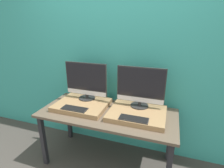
{
  "coord_description": "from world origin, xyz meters",
  "views": [
    {
      "loc": [
        0.64,
        -1.35,
        1.7
      ],
      "look_at": [
        0.0,
        0.52,
        1.01
      ],
      "focal_mm": 28.0,
      "sensor_mm": 36.0,
      "label": 1
    }
  ],
  "objects_px": {
    "monitor_right": "(140,87)",
    "keyboard_right": "(134,119)",
    "monitor_left": "(86,81)",
    "keyboard_left": "(74,109)"
  },
  "relations": [
    {
      "from": "keyboard_right",
      "to": "keyboard_left",
      "type": "bearing_deg",
      "value": 180.0
    },
    {
      "from": "monitor_left",
      "to": "keyboard_left",
      "type": "bearing_deg",
      "value": -90.0
    },
    {
      "from": "monitor_right",
      "to": "keyboard_right",
      "type": "xyz_separation_m",
      "value": [
        0.0,
        -0.32,
        -0.24
      ]
    },
    {
      "from": "keyboard_left",
      "to": "keyboard_right",
      "type": "distance_m",
      "value": 0.69
    },
    {
      "from": "monitor_left",
      "to": "keyboard_left",
      "type": "xyz_separation_m",
      "value": [
        0.0,
        -0.32,
        -0.24
      ]
    },
    {
      "from": "monitor_left",
      "to": "keyboard_right",
      "type": "height_order",
      "value": "monitor_left"
    },
    {
      "from": "keyboard_left",
      "to": "keyboard_right",
      "type": "height_order",
      "value": "same"
    },
    {
      "from": "monitor_left",
      "to": "monitor_right",
      "type": "xyz_separation_m",
      "value": [
        0.69,
        0.0,
        0.0
      ]
    },
    {
      "from": "keyboard_right",
      "to": "monitor_right",
      "type": "bearing_deg",
      "value": 90.0
    },
    {
      "from": "monitor_left",
      "to": "monitor_right",
      "type": "height_order",
      "value": "same"
    }
  ]
}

